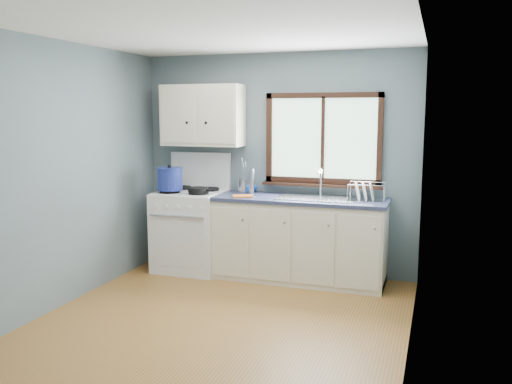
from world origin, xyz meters
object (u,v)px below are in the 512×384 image
(utensil_crock, at_px, (244,185))
(thermos, at_px, (251,181))
(dish_rack, at_px, (365,196))
(sink, at_px, (316,204))
(base_cabinets, at_px, (300,243))
(skillet, at_px, (198,189))
(stockpot, at_px, (170,179))
(gas_range, at_px, (191,228))

(utensil_crock, relative_size, thermos, 1.38)
(utensil_crock, height_order, dish_rack, utensil_crock)
(sink, bearing_deg, dish_rack, 1.98)
(base_cabinets, bearing_deg, utensil_crock, 165.95)
(thermos, bearing_deg, skillet, -152.79)
(skillet, xyz_separation_m, stockpot, (-0.35, 0.00, 0.11))
(sink, bearing_deg, skillet, -172.19)
(sink, height_order, stockpot, stockpot)
(gas_range, xyz_separation_m, skillet, (0.17, -0.16, 0.49))
(base_cabinets, relative_size, sink, 2.20)
(sink, relative_size, thermos, 2.94)
(skillet, bearing_deg, utensil_crock, 44.42)
(base_cabinets, xyz_separation_m, utensil_crock, (-0.72, 0.18, 0.59))
(sink, bearing_deg, utensil_crock, 168.66)
(skillet, bearing_deg, gas_range, 140.28)
(gas_range, distance_m, base_cabinets, 1.31)
(thermos, bearing_deg, gas_range, -170.79)
(sink, height_order, thermos, sink)
(utensil_crock, xyz_separation_m, thermos, (0.13, -0.08, 0.06))
(base_cabinets, height_order, utensil_crock, utensil_crock)
(utensil_crock, distance_m, thermos, 0.16)
(stockpot, bearing_deg, thermos, 17.25)
(gas_range, height_order, dish_rack, gas_range)
(skillet, height_order, utensil_crock, utensil_crock)
(gas_range, bearing_deg, sink, 0.71)
(gas_range, distance_m, thermos, 0.92)
(gas_range, xyz_separation_m, base_cabinets, (1.31, 0.02, -0.08))
(base_cabinets, xyz_separation_m, thermos, (-0.59, 0.10, 0.65))
(utensil_crock, bearing_deg, sink, -11.34)
(dish_rack, bearing_deg, sink, 179.14)
(sink, xyz_separation_m, skillet, (-1.31, -0.18, 0.12))
(gas_range, height_order, stockpot, gas_range)
(gas_range, bearing_deg, dish_rack, 1.04)
(skillet, relative_size, dish_rack, 0.85)
(thermos, height_order, dish_rack, thermos)
(stockpot, xyz_separation_m, thermos, (0.89, 0.28, -0.03))
(dish_rack, bearing_deg, base_cabinets, 178.60)
(utensil_crock, bearing_deg, skillet, -138.93)
(stockpot, bearing_deg, skillet, -0.27)
(dish_rack, bearing_deg, skillet, -176.67)
(stockpot, relative_size, utensil_crock, 0.95)
(gas_range, bearing_deg, base_cabinets, 0.82)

